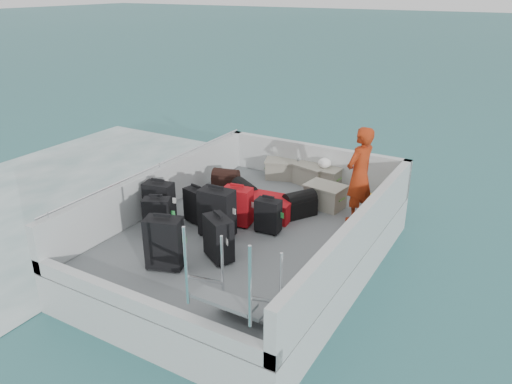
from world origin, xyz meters
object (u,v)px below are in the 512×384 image
suitcase_1 (159,203)px  crate_3 (325,197)px  suitcase_0 (158,218)px  crate_1 (311,175)px  suitcase_4 (217,213)px  suitcase_7 (268,216)px  crate_2 (324,178)px  crate_0 (281,170)px  suitcase_5 (237,207)px  passenger (359,175)px  suitcase_3 (165,244)px  suitcase_8 (268,207)px  suitcase_2 (197,206)px  suitcase_6 (219,239)px

suitcase_1 → crate_3: size_ratio=1.11×
suitcase_0 → crate_1: bearing=42.4°
suitcase_4 → suitcase_7: suitcase_4 is taller
suitcase_0 → suitcase_1: bearing=98.8°
suitcase_0 → crate_1: 3.27m
crate_1 → crate_2: bearing=0.0°
crate_0 → suitcase_5: bearing=-80.7°
suitcase_0 → passenger: bearing=13.1°
suitcase_7 → crate_1: bearing=91.8°
suitcase_4 → crate_2: size_ratio=1.29×
suitcase_3 → suitcase_8: 2.13m
suitcase_2 → crate_3: bearing=58.7°
suitcase_3 → passenger: 3.20m
suitcase_2 → suitcase_3: suitcase_3 is taller
suitcase_6 → crate_2: bearing=117.4°
suitcase_4 → crate_1: 2.64m
suitcase_4 → crate_3: 2.04m
suitcase_4 → crate_2: 2.69m
suitcase_6 → crate_0: bearing=133.3°
passenger → suitcase_5: bearing=-36.2°
suitcase_1 → suitcase_6: bearing=-29.6°
crate_3 → passenger: size_ratio=0.40×
suitcase_4 → suitcase_3: bearing=-97.1°
suitcase_4 → crate_0: 2.64m
suitcase_6 → suitcase_0: bearing=-153.9°
suitcase_3 → crate_2: suitcase_3 is taller
suitcase_8 → crate_3: bearing=-45.0°
crate_0 → crate_3: 1.52m
suitcase_2 → suitcase_3: bearing=-57.9°
suitcase_3 → crate_0: 3.73m
crate_0 → crate_1: 0.64m
crate_0 → suitcase_7: bearing=-67.3°
suitcase_1 → passenger: (2.64, 1.67, 0.43)m
suitcase_2 → crate_1: 2.55m
crate_3 → suitcase_5: bearing=-125.0°
suitcase_1 → suitcase_4: 1.04m
suitcase_2 → suitcase_4: 0.59m
passenger → suitcase_7: bearing=-24.5°
passenger → suitcase_4: bearing=-27.4°
suitcase_4 → suitcase_5: size_ratio=1.21×
suitcase_2 → suitcase_8: size_ratio=0.68×
crate_0 → suitcase_8: bearing=-69.4°
suitcase_2 → suitcase_5: (0.60, 0.25, 0.03)m
suitcase_4 → suitcase_5: (0.06, 0.47, -0.06)m
crate_2 → passenger: 1.56m
crate_3 → passenger: (0.63, -0.20, 0.58)m
suitcase_7 → suitcase_5: bearing=176.7°
suitcase_0 → suitcase_6: suitcase_6 is taller
suitcase_8 → crate_2: (0.28, 1.63, 0.01)m
suitcase_1 → crate_2: 3.16m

